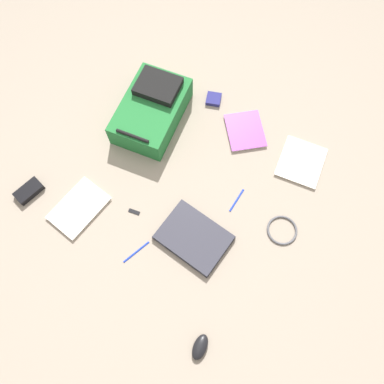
% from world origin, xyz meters
% --- Properties ---
extents(ground_plane, '(4.14, 4.14, 0.00)m').
position_xyz_m(ground_plane, '(0.00, 0.00, 0.00)').
color(ground_plane, gray).
extents(backpack, '(0.42, 0.52, 0.18)m').
position_xyz_m(backpack, '(0.40, -0.22, 0.08)').
color(backpack, '#1E662D').
rests_on(backpack, ground_plane).
extents(laptop, '(0.34, 0.27, 0.03)m').
position_xyz_m(laptop, '(-0.21, 0.14, 0.02)').
color(laptop, '#24242C').
rests_on(laptop, ground_plane).
extents(book_blue, '(0.29, 0.29, 0.02)m').
position_xyz_m(book_blue, '(-0.02, -0.48, 0.01)').
color(book_blue, silver).
rests_on(book_blue, ground_plane).
extents(book_manual, '(0.20, 0.28, 0.02)m').
position_xyz_m(book_manual, '(0.31, 0.40, 0.01)').
color(book_manual, silver).
rests_on(book_manual, ground_plane).
extents(book_comic, '(0.28, 0.30, 0.01)m').
position_xyz_m(book_comic, '(-0.35, -0.53, 0.01)').
color(book_comic, silver).
rests_on(book_comic, ground_plane).
extents(computer_mouse, '(0.09, 0.12, 0.04)m').
position_xyz_m(computer_mouse, '(-0.55, 0.48, 0.02)').
color(computer_mouse, black).
rests_on(computer_mouse, ground_plane).
extents(cable_coil, '(0.15, 0.15, 0.01)m').
position_xyz_m(cable_coil, '(-0.50, -0.17, 0.01)').
color(cable_coil, '#4C4C51').
rests_on(cable_coil, ground_plane).
extents(power_brick, '(0.08, 0.14, 0.03)m').
position_xyz_m(power_brick, '(0.56, 0.51, 0.02)').
color(power_brick, black).
rests_on(power_brick, ground_plane).
extents(pen_black, '(0.03, 0.15, 0.01)m').
position_xyz_m(pen_black, '(-0.05, 0.37, 0.00)').
color(pen_black, '#1933B2').
rests_on(pen_black, ground_plane).
extents(pen_blue, '(0.03, 0.13, 0.01)m').
position_xyz_m(pen_blue, '(-0.24, -0.15, 0.00)').
color(pen_blue, '#1933B2').
rests_on(pen_blue, ground_plane).
extents(earbud_pouch, '(0.11, 0.11, 0.02)m').
position_xyz_m(earbud_pouch, '(0.23, -0.51, 0.01)').
color(earbud_pouch, navy).
rests_on(earbud_pouch, ground_plane).
extents(usb_stick, '(0.06, 0.04, 0.01)m').
position_xyz_m(usb_stick, '(0.10, 0.23, 0.00)').
color(usb_stick, black).
rests_on(usb_stick, ground_plane).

